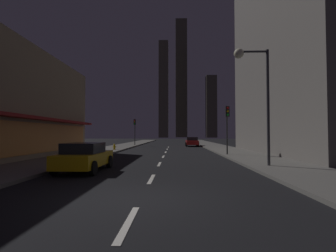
% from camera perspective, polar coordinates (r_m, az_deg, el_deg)
% --- Properties ---
extents(ground_plane, '(78.00, 136.00, 0.10)m').
position_cam_1_polar(ground_plane, '(39.36, 0.21, -4.72)').
color(ground_plane, black).
extents(sidewalk_right, '(4.00, 76.00, 0.15)m').
position_cam_1_polar(sidewalk_right, '(39.80, 10.36, -4.48)').
color(sidewalk_right, '#605E59').
rests_on(sidewalk_right, ground).
extents(sidewalk_left, '(4.00, 76.00, 0.15)m').
position_cam_1_polar(sidewalk_left, '(40.15, -9.86, -4.46)').
color(sidewalk_left, '#605E59').
rests_on(sidewalk_left, ground).
extents(lane_marking_center, '(0.16, 33.40, 0.01)m').
position_cam_1_polar(lane_marking_center, '(21.01, -1.08, -7.02)').
color(lane_marking_center, silver).
rests_on(lane_marking_center, ground).
extents(building_apartment_right, '(11.00, 20.00, 20.61)m').
position_cam_1_polar(building_apartment_right, '(28.22, 31.45, 15.75)').
color(building_apartment_right, slate).
rests_on(building_apartment_right, ground).
extents(skyscraper_distant_tall, '(5.41, 7.00, 56.17)m').
position_cam_1_polar(skyscraper_distant_tall, '(147.56, -1.02, 8.32)').
color(skyscraper_distant_tall, brown).
rests_on(skyscraper_distant_tall, ground).
extents(skyscraper_distant_mid, '(7.20, 7.18, 74.86)m').
position_cam_1_polar(skyscraper_distant_mid, '(162.08, 3.05, 10.76)').
color(skyscraper_distant_mid, '#4E4A3B').
rests_on(skyscraper_distant_mid, ground).
extents(skyscraper_distant_short, '(5.98, 5.89, 35.71)m').
position_cam_1_polar(skyscraper_distant_short, '(146.78, 9.84, 4.37)').
color(skyscraper_distant_short, '#504C3C').
rests_on(skyscraper_distant_short, ground).
extents(car_parked_near, '(1.98, 4.24, 1.45)m').
position_cam_1_polar(car_parked_near, '(13.45, -18.47, -6.66)').
color(car_parked_near, gold).
rests_on(car_parked_near, ground).
extents(car_parked_far, '(1.98, 4.24, 1.45)m').
position_cam_1_polar(car_parked_far, '(39.12, 5.48, -3.57)').
color(car_parked_far, '#B21919').
rests_on(car_parked_far, ground).
extents(fire_hydrant_far_left, '(0.42, 0.30, 0.65)m').
position_cam_1_polar(fire_hydrant_far_left, '(28.99, -12.15, -4.68)').
color(fire_hydrant_far_left, gold).
rests_on(fire_hydrant_far_left, sidewalk_left).
extents(traffic_light_near_right, '(0.32, 0.48, 4.20)m').
position_cam_1_polar(traffic_light_near_right, '(22.17, 13.38, 1.54)').
color(traffic_light_near_right, '#2D2D2D').
rests_on(traffic_light_near_right, sidewalk_right).
extents(traffic_light_far_left, '(0.32, 0.48, 4.20)m').
position_cam_1_polar(traffic_light_far_left, '(40.38, -7.60, -0.03)').
color(traffic_light_far_left, '#2D2D2D').
rests_on(traffic_light_far_left, sidewalk_left).
extents(street_lamp_right, '(1.96, 0.56, 6.58)m').
position_cam_1_polar(street_lamp_right, '(15.08, 18.84, 10.40)').
color(street_lamp_right, '#38383D').
rests_on(street_lamp_right, sidewalk_right).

